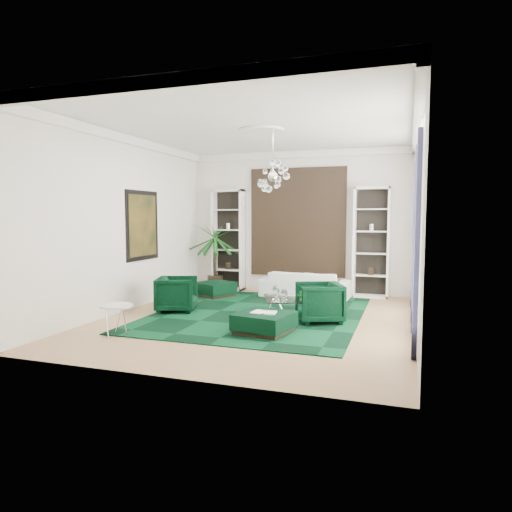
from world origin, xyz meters
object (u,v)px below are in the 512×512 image
(ottoman_front, at_px, (264,323))
(armchair_right, at_px, (319,302))
(ottoman_side, at_px, (215,289))
(sofa, at_px, (305,284))
(coffee_table, at_px, (291,307))
(side_table, at_px, (117,321))
(palm, at_px, (215,247))
(armchair_left, at_px, (177,294))

(ottoman_front, bearing_deg, armchair_right, 55.97)
(armchair_right, distance_m, ottoman_side, 3.67)
(sofa, relative_size, coffee_table, 2.11)
(side_table, distance_m, palm, 5.22)
(coffee_table, bearing_deg, armchair_right, -32.77)
(coffee_table, distance_m, ottoman_front, 1.57)
(armchair_left, relative_size, ottoman_front, 0.92)
(coffee_table, xyz_separation_m, ottoman_front, (-0.09, -1.57, -0.00))
(armchair_right, xyz_separation_m, coffee_table, (-0.68, 0.44, -0.21))
(sofa, distance_m, side_table, 5.26)
(palm, bearing_deg, coffee_table, -42.09)
(armchair_left, bearing_deg, sofa, -59.82)
(ottoman_front, height_order, palm, palm)
(sofa, height_order, coffee_table, sofa)
(armchair_right, bearing_deg, sofa, 175.12)
(side_table, bearing_deg, sofa, 64.44)
(armchair_right, bearing_deg, ottoman_front, -56.89)
(armchair_left, bearing_deg, ottoman_side, -19.55)
(coffee_table, bearing_deg, armchair_left, -170.41)
(armchair_right, bearing_deg, coffee_table, -145.63)
(sofa, relative_size, side_table, 4.08)
(armchair_left, relative_size, palm, 0.35)
(sofa, bearing_deg, ottoman_front, 93.49)
(ottoman_side, xyz_separation_m, side_table, (-0.03, -4.11, 0.08))
(coffee_table, height_order, ottoman_side, ottoman_side)
(ottoman_side, distance_m, ottoman_front, 3.88)
(armchair_right, relative_size, ottoman_front, 0.95)
(ottoman_side, bearing_deg, ottoman_front, -53.23)
(side_table, height_order, palm, palm)
(ottoman_side, height_order, side_table, side_table)
(palm, bearing_deg, sofa, -8.09)
(sofa, height_order, armchair_left, armchair_left)
(side_table, bearing_deg, armchair_right, 34.32)
(armchair_right, height_order, side_table, armchair_right)
(armchair_right, bearing_deg, ottoman_side, -145.50)
(armchair_left, xyz_separation_m, ottoman_side, (0.03, 1.95, -0.19))
(sofa, bearing_deg, coffee_table, 96.66)
(palm, bearing_deg, ottoman_side, -67.44)
(ottoman_front, relative_size, palm, 0.38)
(coffee_table, distance_m, side_table, 3.54)
(armchair_left, bearing_deg, ottoman_front, -134.73)
(armchair_right, height_order, coffee_table, armchair_right)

